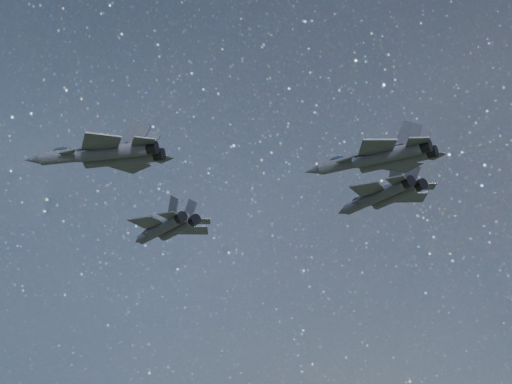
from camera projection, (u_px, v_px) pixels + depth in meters
The scene contains 4 objects.
jet_lead at pixel (166, 228), 96.85m from camera, with size 17.46×11.73×4.41m.
jet_left at pixel (383, 195), 98.39m from camera, with size 18.22×12.06×4.65m.
jet_right at pixel (105, 154), 77.50m from camera, with size 16.74×10.97×4.31m.
jet_slot at pixel (380, 158), 79.91m from camera, with size 16.66×11.68×4.20m.
Camera 1 is at (52.06, -66.25, 130.44)m, focal length 50.00 mm.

